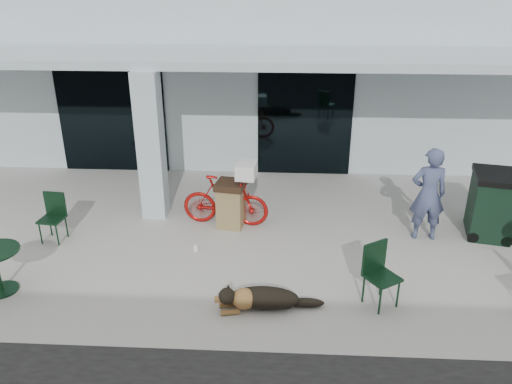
# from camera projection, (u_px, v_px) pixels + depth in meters

# --- Properties ---
(ground) EXTENTS (80.00, 80.00, 0.00)m
(ground) POSITION_uv_depth(u_px,v_px,m) (210.00, 272.00, 8.82)
(ground) COLOR #AAA8A0
(ground) RESTS_ON ground
(building) EXTENTS (22.00, 7.00, 4.50)m
(building) POSITION_uv_depth(u_px,v_px,m) (245.00, 65.00, 15.71)
(building) COLOR silver
(building) RESTS_ON ground
(storefront_glass_left) EXTENTS (2.80, 0.06, 2.70)m
(storefront_glass_left) POSITION_uv_depth(u_px,v_px,m) (113.00, 121.00, 13.00)
(storefront_glass_left) COLOR black
(storefront_glass_left) RESTS_ON ground
(storefront_glass_right) EXTENTS (2.40, 0.06, 2.70)m
(storefront_glass_right) POSITION_uv_depth(u_px,v_px,m) (305.00, 124.00, 12.76)
(storefront_glass_right) COLOR black
(storefront_glass_right) RESTS_ON ground
(column) EXTENTS (0.50, 0.50, 3.12)m
(column) POSITION_uv_depth(u_px,v_px,m) (151.00, 146.00, 10.38)
(column) COLOR silver
(column) RESTS_ON ground
(overhang) EXTENTS (22.00, 2.80, 0.18)m
(overhang) POSITION_uv_depth(u_px,v_px,m) (227.00, 57.00, 10.84)
(overhang) COLOR silver
(overhang) RESTS_ON column
(bicycle) EXTENTS (1.84, 0.68, 1.08)m
(bicycle) POSITION_uv_depth(u_px,v_px,m) (225.00, 200.00, 10.34)
(bicycle) COLOR #A6100D
(bicycle) RESTS_ON ground
(laundry_basket) EXTENTS (0.43, 0.55, 0.31)m
(laundry_basket) POSITION_uv_depth(u_px,v_px,m) (246.00, 170.00, 10.00)
(laundry_basket) COLOR white
(laundry_basket) RESTS_ON bicycle
(dog) EXTENTS (1.33, 0.68, 0.42)m
(dog) POSITION_uv_depth(u_px,v_px,m) (264.00, 297.00, 7.79)
(dog) COLOR black
(dog) RESTS_ON ground
(cup_near_dog) EXTENTS (0.11, 0.11, 0.11)m
(cup_near_dog) POSITION_uv_depth(u_px,v_px,m) (196.00, 248.00, 9.50)
(cup_near_dog) COLOR white
(cup_near_dog) RESTS_ON ground
(cafe_chair_near) EXTENTS (0.49, 0.52, 0.96)m
(cafe_chair_near) POSITION_uv_depth(u_px,v_px,m) (52.00, 219.00, 9.70)
(cafe_chair_near) COLOR black
(cafe_chair_near) RESTS_ON ground
(cafe_chair_far_a) EXTENTS (0.67, 0.68, 1.03)m
(cafe_chair_far_a) POSITION_uv_depth(u_px,v_px,m) (382.00, 277.00, 7.76)
(cafe_chair_far_a) COLOR black
(cafe_chair_far_a) RESTS_ON ground
(person) EXTENTS (0.69, 0.46, 1.88)m
(person) POSITION_uv_depth(u_px,v_px,m) (428.00, 194.00, 9.63)
(person) COLOR #434D70
(person) RESTS_ON ground
(trash_receptacle) EXTENTS (0.66, 0.66, 0.98)m
(trash_receptacle) POSITION_uv_depth(u_px,v_px,m) (231.00, 204.00, 10.30)
(trash_receptacle) COLOR olive
(trash_receptacle) RESTS_ON ground
(wheeled_bin) EXTENTS (1.02, 1.18, 1.31)m
(wheeled_bin) POSITION_uv_depth(u_px,v_px,m) (491.00, 204.00, 9.89)
(wheeled_bin) COLOR black
(wheeled_bin) RESTS_ON ground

